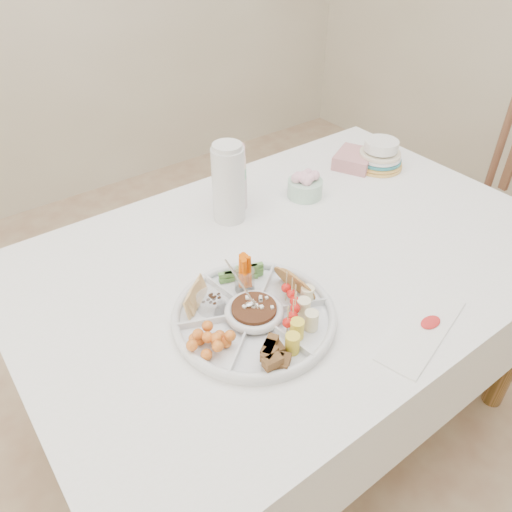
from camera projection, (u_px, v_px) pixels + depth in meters
floor at (286, 414)px, 1.86m from camera, size 4.00×4.00×0.00m
dining_table at (290, 345)px, 1.62m from camera, size 1.52×1.02×0.76m
chair at (492, 209)px, 2.06m from camera, size 0.46×0.46×0.98m
party_tray at (254, 314)px, 1.17m from camera, size 0.50×0.50×0.04m
bean_dip at (254, 312)px, 1.16m from camera, size 0.14×0.14×0.04m
tortillas at (292, 282)px, 1.22m from camera, size 0.14×0.14×0.06m
carrot_cucumber at (242, 266)px, 1.24m from camera, size 0.13×0.13×0.09m
pita_raisins at (201, 297)px, 1.18m from camera, size 0.13×0.13×0.05m
cherries at (211, 339)px, 1.09m from camera, size 0.15×0.15×0.05m
granola_chunks at (268, 351)px, 1.06m from camera, size 0.14×0.14×0.05m
banana_tomato at (310, 314)px, 1.11m from camera, size 0.14×0.14×0.09m
cup_stack at (233, 174)px, 1.51m from camera, size 0.11×0.11×0.23m
thermos at (228, 182)px, 1.45m from camera, size 0.11×0.11×0.25m
flower_bowl at (305, 185)px, 1.60m from camera, size 0.13×0.13×0.08m
napkin_stack at (355, 159)px, 1.78m from camera, size 0.18×0.18×0.05m
plate_stack at (380, 153)px, 1.76m from camera, size 0.20×0.20×0.11m
placemat at (422, 330)px, 1.15m from camera, size 0.31×0.18×0.01m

